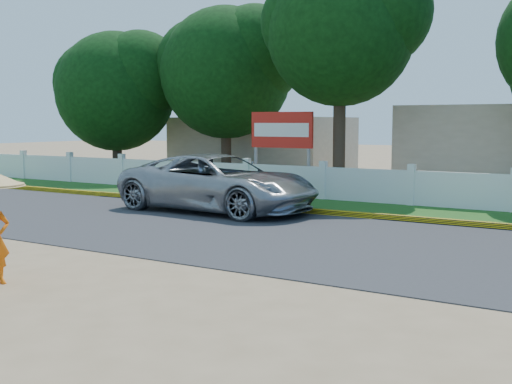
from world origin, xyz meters
TOP-DOWN VIEW (x-y plane):
  - ground at (0.00, 0.00)m, footprint 120.00×120.00m
  - road at (0.00, 4.50)m, footprint 60.00×7.00m
  - grass_verge at (0.00, 9.75)m, footprint 60.00×3.50m
  - curb at (0.00, 8.05)m, footprint 40.00×0.18m
  - fence at (0.00, 11.20)m, footprint 40.00×0.10m
  - building_far at (-10.00, 19.00)m, footprint 8.00×5.00m
  - vehicle at (-4.39, 7.09)m, footprint 6.13×3.07m
  - billboard at (-5.20, 12.30)m, footprint 2.50×0.13m
  - tree_row at (2.07, 14.16)m, footprint 36.25×7.47m

SIDE VIEW (x-z plane):
  - ground at x=0.00m, z-range 0.00..0.00m
  - road at x=0.00m, z-range 0.00..0.02m
  - grass_verge at x=0.00m, z-range 0.00..0.03m
  - curb at x=0.00m, z-range 0.00..0.16m
  - fence at x=0.00m, z-range 0.00..1.10m
  - vehicle at x=-4.39m, z-range 0.00..1.67m
  - building_far at x=-10.00m, z-range 0.00..2.80m
  - billboard at x=-5.20m, z-range 0.67..3.62m
  - tree_row at x=2.07m, z-range 0.49..9.23m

